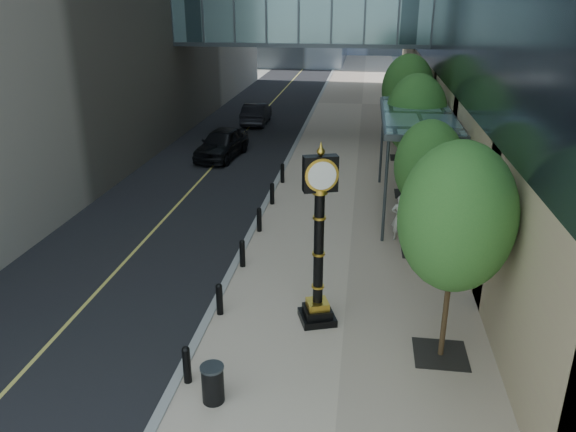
% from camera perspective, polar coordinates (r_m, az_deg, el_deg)
% --- Properties ---
extents(ground, '(320.00, 320.00, 0.00)m').
position_cam_1_polar(ground, '(13.42, 0.33, -20.24)').
color(ground, gray).
rests_on(ground, ground).
extents(road, '(8.00, 180.00, 0.02)m').
position_cam_1_polar(road, '(51.40, -1.60, 11.48)').
color(road, black).
rests_on(road, ground).
extents(sidewalk, '(8.00, 180.00, 0.06)m').
position_cam_1_polar(sidewalk, '(50.72, 7.53, 11.20)').
color(sidewalk, tan).
rests_on(sidewalk, ground).
extents(curb, '(0.25, 180.00, 0.07)m').
position_cam_1_polar(curb, '(50.90, 2.94, 11.39)').
color(curb, gray).
rests_on(curb, ground).
extents(skywalk, '(17.00, 4.20, 5.80)m').
position_cam_1_polar(skywalk, '(38.19, 1.46, 19.65)').
color(skywalk, slate).
rests_on(skywalk, ground).
extents(entrance_canopy, '(3.00, 8.00, 4.38)m').
position_cam_1_polar(entrance_canopy, '(24.50, 13.00, 9.79)').
color(entrance_canopy, '#383F44').
rests_on(entrance_canopy, ground).
extents(bollard_row, '(0.20, 16.20, 0.90)m').
position_cam_1_polar(bollard_row, '(21.10, -3.74, -2.08)').
color(bollard_row, black).
rests_on(bollard_row, sidewalk).
extents(street_trees, '(2.88, 28.60, 5.92)m').
position_cam_1_polar(street_trees, '(25.98, 12.95, 9.56)').
color(street_trees, black).
rests_on(street_trees, sidewalk).
extents(street_clock, '(1.24, 1.24, 5.20)m').
position_cam_1_polar(street_clock, '(15.67, 3.13, -3.53)').
color(street_clock, black).
rests_on(street_clock, sidewalk).
extents(trash_bin, '(0.66, 0.66, 0.90)m').
position_cam_1_polar(trash_bin, '(13.71, -7.64, -16.63)').
color(trash_bin, black).
rests_on(trash_bin, sidewalk).
extents(pedestrian, '(0.75, 0.57, 1.87)m').
position_cam_1_polar(pedestrian, '(21.91, 11.31, -0.19)').
color(pedestrian, beige).
rests_on(pedestrian, sidewalk).
extents(car_near, '(2.62, 5.20, 1.70)m').
position_cam_1_polar(car_near, '(33.35, -6.73, 7.35)').
color(car_near, black).
rests_on(car_near, road).
extents(car_far, '(1.76, 4.77, 1.56)m').
position_cam_1_polar(car_far, '(42.27, -3.24, 10.36)').
color(car_far, black).
rests_on(car_far, road).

